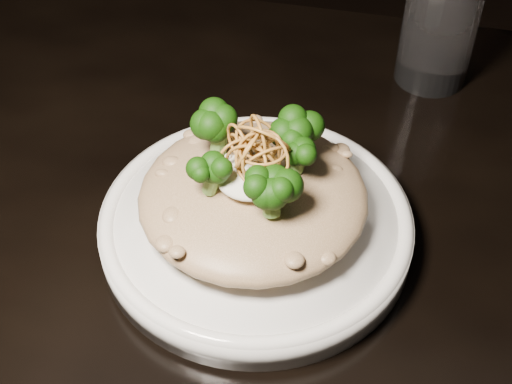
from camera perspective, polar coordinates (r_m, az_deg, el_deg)
table at (r=0.66m, az=5.97°, el=-10.42°), size 1.10×0.80×0.75m
plate at (r=0.60m, az=-0.00°, el=-2.79°), size 0.26×0.26×0.03m
risotto at (r=0.58m, az=-0.23°, el=-0.31°), size 0.19×0.19×0.04m
broccoli at (r=0.55m, az=-0.15°, el=2.59°), size 0.11×0.11×0.04m
cheese at (r=0.56m, az=-0.46°, el=1.26°), size 0.05×0.05×0.02m
shallots at (r=0.54m, az=-0.40°, el=3.72°), size 0.05×0.05×0.03m
drinking_glass at (r=0.77m, az=14.51°, el=12.91°), size 0.10×0.10×0.13m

